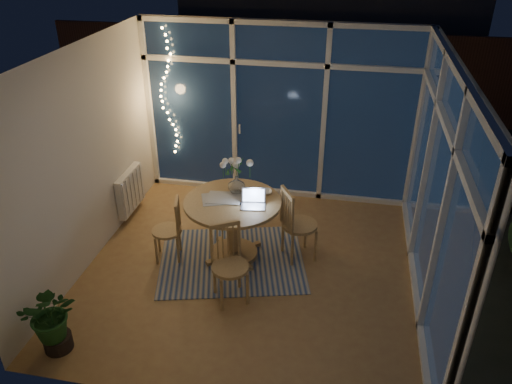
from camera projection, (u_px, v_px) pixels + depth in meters
The scene contains 24 objects.
floor at pixel (252, 268), 6.13m from camera, with size 4.00×4.00×0.00m, color olive.
ceiling at pixel (251, 56), 4.87m from camera, with size 4.00×4.00×0.00m, color white.
wall_back at pixel (279, 113), 7.22m from camera, with size 4.00×0.04×2.60m, color silver.
wall_front at pixel (199, 291), 3.79m from camera, with size 4.00×0.04×2.60m, color silver.
wall_left at pixel (84, 159), 5.84m from camera, with size 0.04×4.00×2.60m, color silver.
wall_right at pixel (440, 191), 5.17m from camera, with size 0.04×4.00×2.60m, color silver.
window_wall_back at pixel (279, 114), 7.18m from camera, with size 4.00×0.10×2.60m, color white.
window_wall_right at pixel (436, 191), 5.17m from camera, with size 0.10×4.00×2.60m, color white.
radiator at pixel (130, 191), 7.04m from camera, with size 0.10×0.70×0.58m, color silver.
fairy_lights at pixel (167, 93), 7.28m from camera, with size 0.24×0.10×1.85m, color #FFC166, non-canonical shape.
garden_patio at pixel (323, 128), 10.37m from camera, with size 12.00×6.00×0.10m, color black.
garden_fence at pixel (304, 74), 10.42m from camera, with size 11.00×0.08×1.80m, color #3E2416.
garden_shrubs at pixel (246, 128), 8.97m from camera, with size 0.90×0.90×0.90m, color black.
rug at pixel (232, 260), 6.28m from camera, with size 1.78×1.42×0.01m, color #BEB39B.
dining_table at pixel (233, 229), 6.17m from camera, with size 1.18×1.18×0.80m, color olive.
chair_left at pixel (167, 229), 6.13m from camera, with size 0.39×0.39×0.84m, color olive.
chair_right at pixel (300, 223), 6.12m from camera, with size 0.46×0.46×0.99m, color olive.
chair_front at pixel (230, 265), 5.42m from camera, with size 0.43×0.43×0.93m, color olive.
laptop at pixel (253, 199), 5.81m from camera, with size 0.29×0.25×0.21m, color #B3B3B7, non-canonical shape.
flower_vase at pixel (236, 185), 6.11m from camera, with size 0.20×0.20×0.21m, color white.
bowl at pixel (265, 192), 6.13m from camera, with size 0.15×0.15×0.04m, color white.
newspapers at pixel (221, 199), 6.01m from camera, with size 0.41×0.31×0.01m, color #BCBAB3.
phone at pixel (241, 204), 5.91m from camera, with size 0.11×0.06×0.01m, color black.
potted_plant at pixel (52, 319), 4.82m from camera, with size 0.54×0.47×0.76m, color #194719.
Camera 1 is at (0.99, -4.81, 3.80)m, focal length 35.00 mm.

